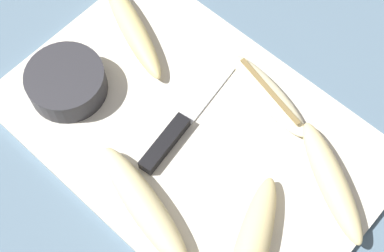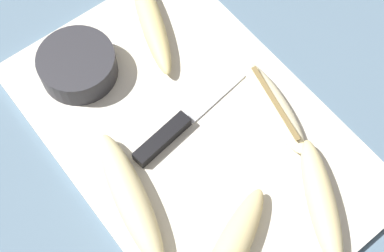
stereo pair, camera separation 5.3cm
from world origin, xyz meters
name	(u,v)px [view 1 (the left image)]	position (x,y,z in m)	size (l,w,h in m)	color
ground_plane	(192,133)	(0.00, 0.00, 0.00)	(4.00, 4.00, 0.00)	slate
cutting_board	(192,131)	(0.00, 0.00, 0.01)	(0.52, 0.34, 0.01)	silver
knife	(174,132)	(-0.01, -0.02, 0.02)	(0.05, 0.22, 0.02)	black
banana_golden_short	(132,27)	(-0.17, 0.06, 0.03)	(0.20, 0.11, 0.03)	#EDD689
banana_bright_far	(269,95)	(0.05, 0.11, 0.02)	(0.16, 0.07, 0.02)	beige
banana_ripe_center	(331,181)	(0.19, 0.06, 0.03)	(0.17, 0.12, 0.03)	beige
banana_soft_right	(144,206)	(0.03, -0.13, 0.03)	(0.20, 0.08, 0.04)	beige
prep_bowl	(67,82)	(-0.17, -0.07, 0.03)	(0.11, 0.11, 0.04)	#2D2D33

